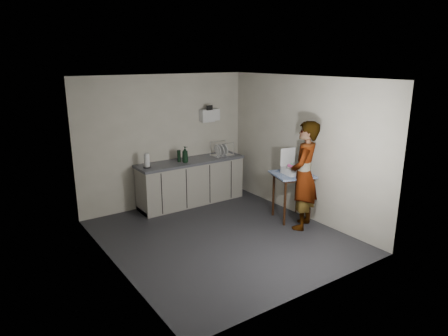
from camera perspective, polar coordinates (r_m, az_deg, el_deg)
ground at (r=6.79m, az=-0.35°, el=-9.75°), size 4.00×4.00×0.00m
wall_back at (r=8.04m, az=-8.37°, el=3.84°), size 3.60×0.02×2.60m
wall_right at (r=7.48m, az=11.08°, el=2.85°), size 0.02×4.00×2.60m
wall_left at (r=5.59m, az=-15.75°, el=-1.71°), size 0.02×4.00×2.60m
ceiling at (r=6.16m, az=-0.39°, el=12.68°), size 3.60×4.00×0.01m
kitchen_counter at (r=8.19m, az=-4.72°, el=-2.15°), size 2.24×0.62×0.91m
wall_shelf at (r=8.38m, az=-2.10°, el=7.57°), size 0.42×0.18×0.37m
side_table at (r=7.36m, az=9.71°, el=-1.64°), size 0.84×0.84×0.87m
standing_man at (r=6.98m, az=11.36°, el=-1.08°), size 0.82×0.75×1.89m
soap_bottle at (r=7.85m, az=-5.59°, el=1.94°), size 0.16×0.16×0.32m
soda_can at (r=8.03m, az=-5.53°, el=1.56°), size 0.07×0.07×0.13m
dark_bottle at (r=7.91m, az=-6.45°, el=1.71°), size 0.07×0.07×0.24m
paper_towel at (r=7.59m, az=-10.97°, el=1.00°), size 0.15×0.15×0.26m
dish_rack at (r=8.36m, az=-0.35°, el=2.20°), size 0.43×0.32×0.30m
bakery_box at (r=7.30m, az=9.71°, el=-0.05°), size 0.36×0.37×0.45m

